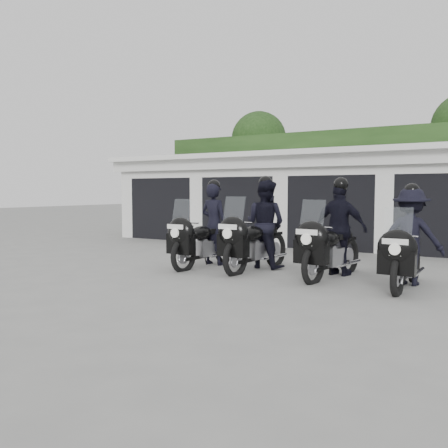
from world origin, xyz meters
The scene contains 7 objects.
ground centered at (0.00, 0.00, 0.00)m, with size 80.00×80.00×0.00m, color gray.
garage_block centered at (0.00, 8.06, 1.42)m, with size 16.40×6.80×2.96m.
background_vegetation centered at (0.37, 12.92, 2.77)m, with size 20.00×3.90×5.80m.
police_bike_a centered at (-1.55, 1.14, 0.82)m, with size 0.83×2.38×2.07m.
police_bike_b centered at (-0.29, 1.42, 0.90)m, with size 1.05×2.46×2.15m.
police_bike_c centered at (1.45, 1.36, 0.88)m, with size 1.22×2.38×2.08m.
police_bike_d centered at (2.89, 1.05, 0.83)m, with size 1.18×2.23×1.94m.
Camera 1 is at (4.31, -8.04, 1.74)m, focal length 38.00 mm.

